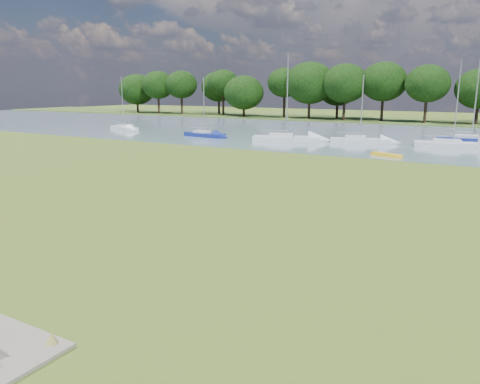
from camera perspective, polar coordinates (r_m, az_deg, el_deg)
The scene contains 11 objects.
ground at distance 23.08m, azimuth 0.92°, elevation -3.10°, with size 220.00×220.00×0.00m, color olive.
river at distance 62.64m, azimuth 20.22°, elevation 6.17°, with size 220.00×40.00×0.10m, color slate.
far_bank at distance 92.23m, azimuth 23.64°, elevation 7.75°, with size 220.00×20.00×0.40m, color #4C6626.
kayak at distance 44.87m, azimuth 17.42°, elevation 4.33°, with size 3.00×0.70×0.30m, color yellow.
tree_line at distance 90.55m, azimuth 15.39°, elevation 12.27°, with size 116.75×8.68×10.50m.
sailboat_1 at distance 55.49m, azimuth 5.58°, elevation 6.74°, with size 8.08×4.85×9.94m.
sailboat_2 at distance 60.17m, azimuth -4.41°, elevation 7.16°, with size 5.86×2.27×7.38m.
sailboat_3 at distance 54.42m, azimuth 24.46°, elevation 5.49°, with size 7.97×3.84×8.96m.
sailboat_4 at distance 72.18m, azimuth -14.01°, elevation 7.71°, with size 6.11×3.50×7.64m.
sailboat_7 at distance 59.58m, azimuth 26.32°, elevation 5.90°, with size 7.45×2.72×9.57m.
sailboat_8 at distance 54.81m, azimuth 14.36°, elevation 6.29°, with size 6.87×3.62×7.51m.
Camera 1 is at (10.87, -19.37, 6.28)m, focal length 35.00 mm.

